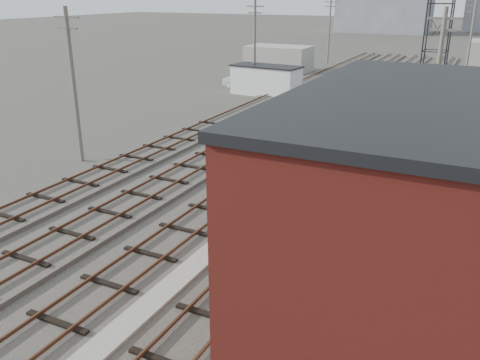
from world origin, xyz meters
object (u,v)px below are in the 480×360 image
Objects in this scene: car_grey at (244,83)px; site_trailer at (266,80)px; car_silver at (241,82)px; signal_mast at (249,254)px; switch_stand at (350,108)px; car_red at (274,79)px.

site_trailer is at bearing -95.55° from car_grey.
signal_mast is at bearing -142.52° from car_silver.
switch_stand is at bearing -22.85° from site_trailer.
signal_mast is at bearing -61.72° from site_trailer.
signal_mast is 29.84m from switch_stand.
signal_mast reaches higher than site_trailer.
car_grey is at bearing 150.38° from switch_stand.
car_grey is at bearing 116.24° from signal_mast.
site_trailer reaches higher than car_silver.
switch_stand is 15.52m from car_silver.
switch_stand is 0.21× the size of site_trailer.
signal_mast is 40.96m from car_grey.
site_trailer is (-10.00, 5.37, 0.77)m from switch_stand.
car_silver is at bearing 158.08° from site_trailer.
switch_stand is 11.37m from site_trailer.
site_trailer is 1.70× the size of car_red.
car_grey is (-2.00, -3.56, -0.13)m from car_red.
car_silver is at bearing 155.00° from car_red.
signal_mast is 1.00× the size of car_red.
signal_mast is 2.87× the size of switch_stand.
signal_mast reaches higher than switch_stand.
car_silver is 0.33m from car_grey.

